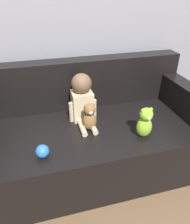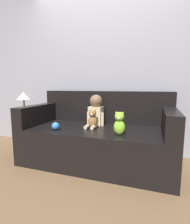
{
  "view_description": "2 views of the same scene",
  "coord_description": "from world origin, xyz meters",
  "px_view_note": "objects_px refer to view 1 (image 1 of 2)",
  "views": [
    {
      "loc": [
        -0.41,
        -1.54,
        1.55
      ],
      "look_at": [
        0.01,
        -0.01,
        0.61
      ],
      "focal_mm": 35.0,
      "sensor_mm": 36.0,
      "label": 1
    },
    {
      "loc": [
        0.71,
        -2.15,
        1.01
      ],
      "look_at": [
        0.01,
        -0.13,
        0.7
      ],
      "focal_mm": 28.0,
      "sensor_mm": 36.0,
      "label": 2
    }
  ],
  "objects_px": {
    "toy_ball": "(42,151)",
    "person_baby": "(82,99)",
    "teddy_bear_brown": "(90,117)",
    "plush_toy_side": "(145,123)",
    "couch": "(92,134)"
  },
  "relations": [
    {
      "from": "person_baby",
      "to": "teddy_bear_brown",
      "type": "relative_size",
      "value": 1.74
    },
    {
      "from": "teddy_bear_brown",
      "to": "plush_toy_side",
      "type": "height_order",
      "value": "plush_toy_side"
    },
    {
      "from": "teddy_bear_brown",
      "to": "plush_toy_side",
      "type": "distance_m",
      "value": 0.45
    },
    {
      "from": "couch",
      "to": "plush_toy_side",
      "type": "distance_m",
      "value": 0.55
    },
    {
      "from": "person_baby",
      "to": "teddy_bear_brown",
      "type": "xyz_separation_m",
      "value": [
        0.02,
        -0.18,
        -0.08
      ]
    },
    {
      "from": "person_baby",
      "to": "plush_toy_side",
      "type": "xyz_separation_m",
      "value": [
        0.41,
        -0.39,
        -0.07
      ]
    },
    {
      "from": "person_baby",
      "to": "plush_toy_side",
      "type": "bearing_deg",
      "value": -43.48
    },
    {
      "from": "teddy_bear_brown",
      "to": "toy_ball",
      "type": "bearing_deg",
      "value": -149.16
    },
    {
      "from": "couch",
      "to": "person_baby",
      "type": "xyz_separation_m",
      "value": [
        -0.06,
        0.06,
        0.34
      ]
    },
    {
      "from": "plush_toy_side",
      "to": "toy_ball",
      "type": "relative_size",
      "value": 2.69
    },
    {
      "from": "teddy_bear_brown",
      "to": "toy_ball",
      "type": "relative_size",
      "value": 2.52
    },
    {
      "from": "person_baby",
      "to": "toy_ball",
      "type": "distance_m",
      "value": 0.59
    },
    {
      "from": "teddy_bear_brown",
      "to": "plush_toy_side",
      "type": "bearing_deg",
      "value": -28.09
    },
    {
      "from": "toy_ball",
      "to": "person_baby",
      "type": "bearing_deg",
      "value": 47.63
    },
    {
      "from": "couch",
      "to": "person_baby",
      "type": "relative_size",
      "value": 4.55
    }
  ]
}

